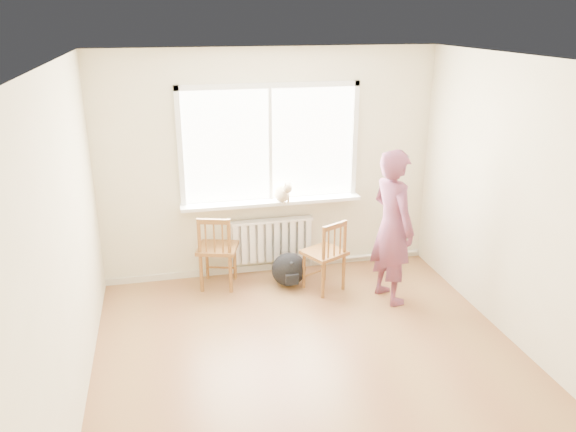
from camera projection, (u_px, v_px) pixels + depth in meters
floor at (319, 374)px, 5.02m from camera, size 4.50×4.50×0.00m
ceiling at (326, 63)px, 4.10m from camera, size 4.50×4.50×0.00m
back_wall at (270, 165)px, 6.62m from camera, size 4.00×0.01×2.70m
window at (270, 140)px, 6.49m from camera, size 2.12×0.05×1.42m
windowsill at (272, 202)px, 6.67m from camera, size 2.15×0.22×0.04m
radiator at (272, 239)px, 6.85m from camera, size 1.00×0.12×0.55m
heating_pipe at (366, 256)px, 7.26m from camera, size 1.40×0.04×0.04m
baseboard at (271, 266)px, 7.06m from camera, size 4.00×0.03×0.08m
chair_left at (217, 252)px, 6.47m from camera, size 0.55×0.53×0.90m
chair_right at (327, 256)px, 6.40m from camera, size 0.56×0.55×0.86m
person at (392, 227)px, 6.08m from camera, size 0.55×0.71×1.72m
cat at (283, 193)px, 6.57m from camera, size 0.25×0.39×0.27m
backpack at (289, 269)px, 6.60m from camera, size 0.44×0.35×0.41m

